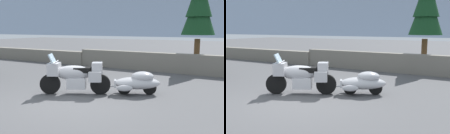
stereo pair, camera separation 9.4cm
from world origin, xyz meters
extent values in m
plane|color=#4C4C4F|center=(0.00, 0.00, 0.00)|extent=(80.00, 80.00, 0.00)
cube|color=slate|center=(-8.00, 6.35, 0.39)|extent=(8.00, 0.53, 0.78)
cube|color=slate|center=(0.00, 6.38, 0.47)|extent=(8.00, 0.44, 0.94)
cylinder|color=black|center=(-1.09, 0.39, 0.33)|extent=(0.65, 0.43, 0.66)
cylinder|color=black|center=(0.36, 1.17, 0.33)|extent=(0.65, 0.43, 0.66)
cube|color=silver|center=(-0.32, 0.80, 0.38)|extent=(0.74, 0.67, 0.36)
ellipsoid|color=#B2B2B7|center=(-0.41, 0.75, 0.71)|extent=(1.27, 0.95, 0.48)
cube|color=#B2B2B7|center=(-0.96, 0.46, 0.83)|extent=(0.56, 0.63, 0.40)
cube|color=#9EB7C6|center=(-1.01, 0.44, 1.16)|extent=(0.37, 0.48, 0.34)
cube|color=black|center=(-0.14, 0.90, 0.81)|extent=(0.66, 0.58, 0.16)
cube|color=#B2B2B7|center=(0.28, 1.12, 0.91)|extent=(0.47, 0.50, 0.28)
cube|color=#B2B2B7|center=(0.37, 0.83, 0.63)|extent=(0.43, 0.33, 0.32)
cube|color=#B2B2B7|center=(0.09, 1.36, 0.63)|extent=(0.43, 0.33, 0.32)
cylinder|color=silver|center=(-0.92, 0.48, 1.06)|extent=(0.36, 0.64, 0.04)
cylinder|color=silver|center=(-1.05, 0.41, 0.58)|extent=(0.26, 0.18, 0.54)
cylinder|color=black|center=(1.05, 1.53, 0.22)|extent=(0.44, 0.29, 0.44)
cylinder|color=black|center=(1.78, 1.92, 0.22)|extent=(0.44, 0.29, 0.44)
ellipsoid|color=#B2B2B7|center=(1.42, 1.72, 0.38)|extent=(1.64, 1.30, 0.40)
ellipsoid|color=#B2B2B7|center=(1.57, 1.81, 0.60)|extent=(0.90, 0.83, 0.32)
cube|color=silver|center=(0.79, 1.39, 0.36)|extent=(0.20, 0.31, 0.24)
ellipsoid|color=#B2B2B7|center=(1.20, 1.25, 0.28)|extent=(0.52, 0.37, 0.20)
ellipsoid|color=#B2B2B7|center=(0.90, 1.81, 0.28)|extent=(0.52, 0.37, 0.20)
cylinder|color=silver|center=(0.44, 1.21, 0.27)|extent=(0.64, 0.37, 0.05)
cylinder|color=brown|center=(2.06, 8.05, 0.80)|extent=(0.29, 0.29, 1.60)
cone|color=#143D1E|center=(2.06, 8.05, 3.07)|extent=(1.70, 1.70, 2.52)
camera|label=1|loc=(4.63, -5.68, 2.14)|focal=40.51mm
camera|label=2|loc=(4.71, -5.64, 2.14)|focal=40.51mm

